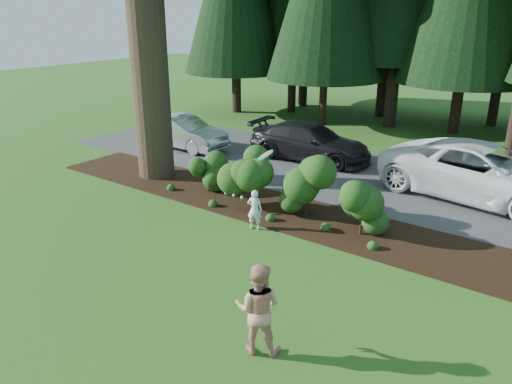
% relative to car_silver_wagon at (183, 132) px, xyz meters
% --- Properties ---
extents(ground, '(80.00, 80.00, 0.00)m').
position_rel_car_silver_wagon_xyz_m(ground, '(6.43, -6.62, -0.70)').
color(ground, '#335F1B').
rests_on(ground, ground).
extents(mulch_bed, '(16.00, 2.50, 0.05)m').
position_rel_car_silver_wagon_xyz_m(mulch_bed, '(6.43, -3.37, -0.68)').
color(mulch_bed, black).
rests_on(mulch_bed, ground).
extents(driveway, '(22.00, 6.00, 0.03)m').
position_rel_car_silver_wagon_xyz_m(driveway, '(6.43, 0.88, -0.69)').
color(driveway, '#38383A').
rests_on(driveway, ground).
extents(shrub_row, '(6.53, 1.60, 1.61)m').
position_rel_car_silver_wagon_xyz_m(shrub_row, '(7.20, -3.48, 0.11)').
color(shrub_row, '#133D13').
rests_on(shrub_row, ground).
extents(lily_cluster, '(0.69, 0.09, 0.57)m').
position_rel_car_silver_wagon_xyz_m(lily_cluster, '(6.13, -4.22, -0.20)').
color(lily_cluster, '#133D13').
rests_on(lily_cluster, ground).
extents(car_silver_wagon, '(4.08, 1.45, 1.34)m').
position_rel_car_silver_wagon_xyz_m(car_silver_wagon, '(0.00, 0.00, 0.00)').
color(car_silver_wagon, silver).
rests_on(car_silver_wagon, driveway).
extents(car_white_suv, '(6.51, 3.70, 1.71)m').
position_rel_car_silver_wagon_xyz_m(car_white_suv, '(11.67, 1.09, 0.19)').
color(car_white_suv, white).
rests_on(car_white_suv, driveway).
extents(car_dark_suv, '(4.94, 2.23, 1.40)m').
position_rel_car_silver_wagon_xyz_m(car_dark_suv, '(5.21, 1.67, 0.03)').
color(car_dark_suv, black).
rests_on(car_dark_suv, driveway).
extents(child, '(0.47, 0.38, 1.12)m').
position_rel_car_silver_wagon_xyz_m(child, '(7.33, -4.82, -0.14)').
color(child, white).
rests_on(child, ground).
extents(adult, '(1.01, 0.92, 1.67)m').
position_rel_car_silver_wagon_xyz_m(adult, '(10.40, -8.88, 0.14)').
color(adult, '#D1481B').
rests_on(adult, ground).
extents(frisbee, '(0.48, 0.44, 0.35)m').
position_rel_car_silver_wagon_xyz_m(frisbee, '(7.62, -4.75, 1.41)').
color(frisbee, teal).
rests_on(frisbee, ground).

